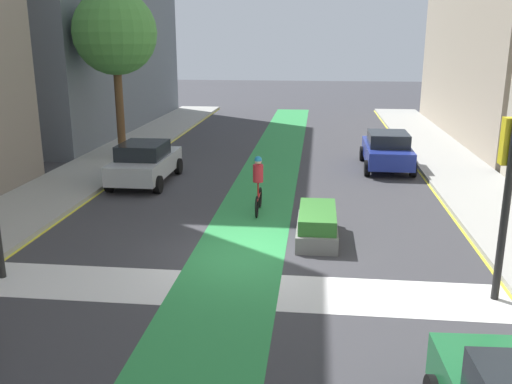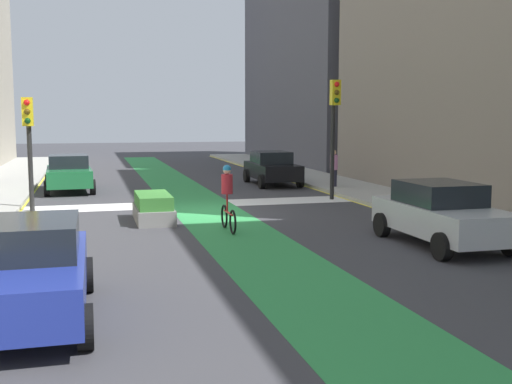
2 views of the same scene
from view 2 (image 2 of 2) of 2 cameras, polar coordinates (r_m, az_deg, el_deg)
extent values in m
plane|color=#38383D|center=(21.00, -4.90, -1.85)|extent=(120.00, 120.00, 0.00)
cube|color=#2D8C47|center=(21.03, -4.35, -1.82)|extent=(2.40, 60.00, 0.01)
cube|color=silver|center=(22.95, -5.79, -1.11)|extent=(12.00, 1.80, 0.01)
cube|color=#9E9E99|center=(23.48, 13.42, -0.90)|extent=(3.00, 60.00, 0.15)
cube|color=yellow|center=(22.82, 10.10, -1.22)|extent=(0.16, 60.00, 0.01)
cube|color=yellow|center=(20.81, -21.40, -2.36)|extent=(0.16, 60.00, 0.01)
cube|color=#4C4C56|center=(44.87, 7.48, 13.30)|extent=(8.68, 18.44, 16.50)
cylinder|color=black|center=(22.36, -20.06, 3.24)|extent=(0.16, 0.16, 3.84)
cube|color=gold|center=(22.13, -20.25, 6.94)|extent=(0.35, 0.28, 0.95)
sphere|color=red|center=(21.99, -20.32, 7.72)|extent=(0.20, 0.20, 0.20)
sphere|color=#4C380C|center=(21.99, -20.29, 6.94)|extent=(0.20, 0.20, 0.20)
sphere|color=#0C3814|center=(21.99, -20.25, 6.16)|extent=(0.20, 0.20, 0.20)
cylinder|color=black|center=(24.17, 7.05, 4.73)|extent=(0.16, 0.16, 4.59)
cube|color=gold|center=(23.98, 7.30, 9.06)|extent=(0.35, 0.28, 0.95)
sphere|color=red|center=(23.87, 7.44, 9.79)|extent=(0.20, 0.20, 0.20)
sphere|color=#4C380C|center=(23.86, 7.43, 9.07)|extent=(0.20, 0.20, 0.20)
sphere|color=#0C3814|center=(23.85, 7.42, 8.35)|extent=(0.20, 0.20, 0.20)
cube|color=navy|center=(10.36, -20.41, -7.54)|extent=(1.82, 4.21, 0.70)
cube|color=black|center=(10.42, -20.45, -3.94)|extent=(1.61, 2.01, 0.55)
cylinder|color=black|center=(8.99, -15.40, -11.87)|extent=(0.22, 0.64, 0.64)
cylinder|color=black|center=(11.82, -15.27, -7.34)|extent=(0.22, 0.64, 0.64)
cube|color=#B2B7BF|center=(16.07, 16.74, -2.38)|extent=(1.80, 4.20, 0.70)
cube|color=black|center=(16.15, 16.44, -0.09)|extent=(1.60, 2.00, 0.55)
cylinder|color=black|center=(15.45, 22.42, -4.30)|extent=(0.22, 0.64, 0.64)
cylinder|color=black|center=(14.43, 16.71, -4.82)|extent=(0.22, 0.64, 0.64)
cylinder|color=black|center=(17.83, 16.68, -2.63)|extent=(0.22, 0.64, 0.64)
cylinder|color=black|center=(16.96, 11.49, -2.95)|extent=(0.22, 0.64, 0.64)
cube|color=#196033|center=(27.86, -16.80, 1.42)|extent=(1.99, 4.28, 0.70)
cube|color=black|center=(28.01, -16.85, 2.72)|extent=(1.69, 2.07, 0.55)
cylinder|color=black|center=(26.46, -14.77, 0.45)|extent=(0.25, 0.65, 0.64)
cylinder|color=black|center=(26.43, -18.67, 0.31)|extent=(0.25, 0.65, 0.64)
cylinder|color=black|center=(29.38, -15.07, 1.05)|extent=(0.25, 0.65, 0.64)
cylinder|color=black|center=(29.36, -18.58, 0.93)|extent=(0.25, 0.65, 0.64)
cube|color=black|center=(29.36, 1.51, 1.97)|extent=(1.86, 4.23, 0.70)
cube|color=black|center=(29.51, 1.40, 3.21)|extent=(1.63, 2.02, 0.55)
cylinder|color=black|center=(28.26, 4.07, 1.05)|extent=(0.23, 0.64, 0.64)
cylinder|color=black|center=(27.75, 0.54, 0.96)|extent=(0.23, 0.64, 0.64)
cylinder|color=black|center=(31.05, 2.37, 1.58)|extent=(0.23, 0.64, 0.64)
cylinder|color=black|center=(30.59, -0.87, 1.51)|extent=(0.23, 0.64, 0.64)
torus|color=black|center=(16.90, -2.15, -2.78)|extent=(0.07, 0.68, 0.68)
torus|color=black|center=(17.91, -2.93, -2.24)|extent=(0.07, 0.68, 0.68)
cylinder|color=red|center=(17.38, -2.55, -1.92)|extent=(0.07, 0.95, 0.06)
cylinder|color=red|center=(17.48, -2.67, -0.97)|extent=(0.05, 0.05, 0.50)
cylinder|color=red|center=(17.42, -2.68, 0.74)|extent=(0.32, 0.32, 0.55)
sphere|color=beige|center=(17.38, -2.69, 2.00)|extent=(0.22, 0.22, 0.22)
sphere|color=#268CCC|center=(17.38, -2.69, 2.13)|extent=(0.23, 0.23, 0.23)
cylinder|color=#262638|center=(27.60, 7.15, 1.29)|extent=(0.28, 0.28, 0.73)
cylinder|color=#BF72A5|center=(27.54, 7.17, 2.72)|extent=(0.34, 0.34, 0.65)
sphere|color=tan|center=(27.51, 7.18, 3.62)|extent=(0.21, 0.21, 0.21)
cube|color=slate|center=(19.32, -9.40, -2.00)|extent=(1.10, 2.50, 0.45)
cube|color=#33722D|center=(19.26, -9.43, -0.75)|extent=(0.99, 2.25, 0.40)
camera|label=1|loc=(33.63, -11.98, 10.45)|focal=38.91mm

